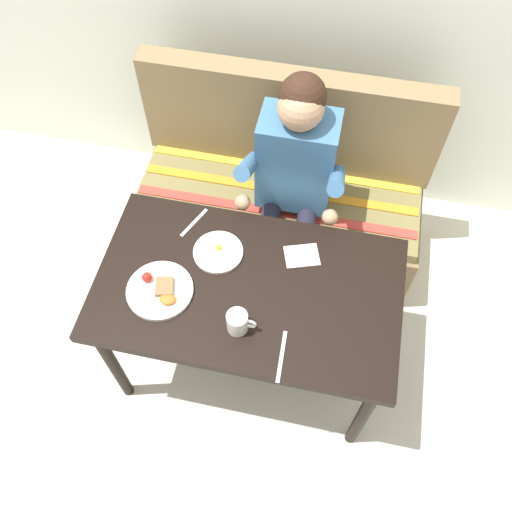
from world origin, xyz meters
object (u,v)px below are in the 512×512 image
(couch, at_px, (280,200))
(plate_eggs, at_px, (218,252))
(coffee_mug, at_px, (237,322))
(napkin, at_px, (302,256))
(person, at_px, (294,175))
(table, at_px, (248,296))
(knife, at_px, (282,356))
(plate_breakfast, at_px, (160,290))
(fork, at_px, (194,223))

(couch, xyz_separation_m, plate_eggs, (-0.15, -0.64, 0.41))
(coffee_mug, bearing_deg, couch, 89.86)
(coffee_mug, bearing_deg, napkin, 62.88)
(couch, bearing_deg, person, -66.08)
(table, distance_m, couch, 0.83)
(coffee_mug, bearing_deg, knife, -23.46)
(table, bearing_deg, plate_breakfast, -164.26)
(table, relative_size, knife, 6.00)
(fork, bearing_deg, knife, -23.76)
(table, xyz_separation_m, napkin, (0.18, 0.18, 0.09))
(plate_eggs, height_order, fork, plate_eggs)
(person, height_order, plate_breakfast, person)
(person, bearing_deg, fork, -137.16)
(person, distance_m, knife, 0.86)
(table, distance_m, knife, 0.33)
(table, height_order, plate_breakfast, plate_breakfast)
(couch, bearing_deg, napkin, -72.62)
(person, relative_size, plate_breakfast, 4.67)
(person, height_order, plate_eggs, person)
(plate_breakfast, relative_size, fork, 1.53)
(fork, bearing_deg, plate_breakfast, -73.05)
(plate_breakfast, xyz_separation_m, plate_eggs, (0.18, 0.22, -0.00))
(knife, bearing_deg, fork, 130.38)
(table, distance_m, napkin, 0.27)
(person, xyz_separation_m, plate_eggs, (-0.23, -0.46, -0.00))
(table, distance_m, person, 0.60)
(couch, distance_m, knife, 1.11)
(couch, distance_m, napkin, 0.73)
(coffee_mug, xyz_separation_m, napkin, (0.18, 0.36, -0.05))
(napkin, bearing_deg, plate_breakfast, -151.81)
(plate_eggs, distance_m, fork, 0.19)
(plate_breakfast, distance_m, knife, 0.54)
(fork, xyz_separation_m, knife, (0.47, -0.51, 0.00))
(couch, xyz_separation_m, person, (0.08, -0.17, 0.41))
(person, relative_size, napkin, 8.90)
(coffee_mug, distance_m, napkin, 0.41)
(coffee_mug, relative_size, napkin, 0.87)
(table, relative_size, person, 0.99)
(coffee_mug, relative_size, fork, 0.69)
(person, xyz_separation_m, plate_breakfast, (-0.41, -0.68, 0.00))
(person, bearing_deg, knife, -83.03)
(fork, bearing_deg, table, -17.45)
(plate_breakfast, relative_size, coffee_mug, 2.20)
(person, distance_m, coffee_mug, 0.77)
(table, relative_size, coffee_mug, 10.17)
(plate_breakfast, bearing_deg, napkin, 28.19)
(plate_breakfast, relative_size, napkin, 1.91)
(couch, height_order, plate_eggs, couch)
(plate_eggs, bearing_deg, napkin, 9.44)
(table, xyz_separation_m, knife, (0.18, -0.26, 0.08))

